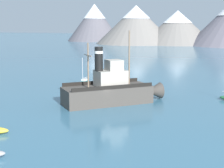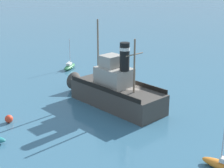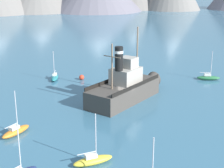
# 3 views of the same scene
# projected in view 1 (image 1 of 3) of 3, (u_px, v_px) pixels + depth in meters

# --- Properties ---
(ground_plane) EXTENTS (600.00, 600.00, 0.00)m
(ground_plane) POSITION_uv_depth(u_px,v_px,m) (104.00, 106.00, 45.67)
(ground_plane) COLOR #38667F
(old_tugboat) EXTENTS (12.09, 13.00, 9.90)m
(old_tugboat) POSITION_uv_depth(u_px,v_px,m) (111.00, 90.00, 46.93)
(old_tugboat) COLOR #423D38
(old_tugboat) RESTS_ON ground
(sailboat_teal) EXTENTS (1.35, 3.86, 4.90)m
(sailboat_teal) POSITION_uv_depth(u_px,v_px,m) (84.00, 82.00, 61.39)
(sailboat_teal) COLOR #23757A
(sailboat_teal) RESTS_ON ground
(mooring_buoy) EXTENTS (0.85, 0.85, 0.85)m
(mooring_buoy) POSITION_uv_depth(u_px,v_px,m) (105.00, 85.00, 59.12)
(mooring_buoy) COLOR red
(mooring_buoy) RESTS_ON ground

